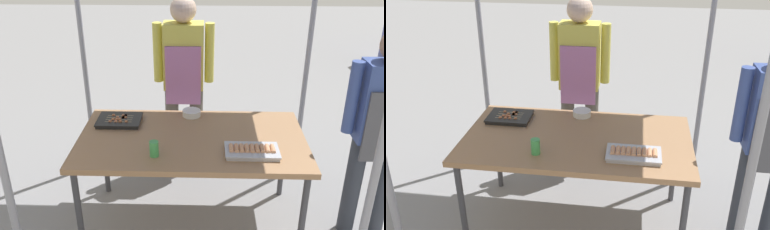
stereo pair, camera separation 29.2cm
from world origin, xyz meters
TOP-DOWN VIEW (x-y plane):
  - ground_plane at (0.00, 0.00)m, footprint 18.00×18.00m
  - stall_table at (0.00, 0.00)m, footprint 1.60×0.90m
  - tray_grilled_sausages at (0.40, -0.21)m, footprint 0.35×0.21m
  - tray_meat_skewers at (-0.55, 0.22)m, footprint 0.33×0.25m
  - condiment_bowl at (-0.01, 0.35)m, footprint 0.14×0.14m
  - drink_cup_near_edge at (-0.24, -0.26)m, footprint 0.06×0.06m
  - vendor_woman at (-0.10, 0.83)m, footprint 0.52×0.23m
  - customer_nearby at (1.28, -0.05)m, footprint 0.52×0.23m

SIDE VIEW (x-z plane):
  - ground_plane at x=0.00m, z-range 0.00..0.00m
  - stall_table at x=0.00m, z-range 0.32..1.07m
  - tray_meat_skewers at x=-0.55m, z-range 0.75..0.79m
  - tray_grilled_sausages at x=0.40m, z-range 0.75..0.80m
  - condiment_bowl at x=-0.01m, z-range 0.75..0.80m
  - drink_cup_near_edge at x=-0.24m, z-range 0.75..0.86m
  - customer_nearby at x=1.28m, z-range 0.14..1.68m
  - vendor_woman at x=-0.10m, z-range 0.15..1.74m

